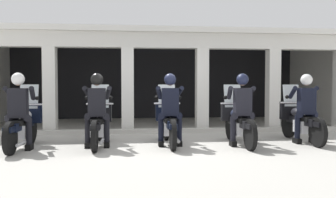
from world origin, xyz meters
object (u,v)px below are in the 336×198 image
Objects in this scene: motorcycle_center at (169,122)px; motorcycle_far_right at (300,120)px; motorcycle_right at (238,122)px; police_officer_far_right at (306,102)px; police_officer_far_left at (19,104)px; motorcycle_left at (99,123)px; motorcycle_far_left at (23,124)px; police_officer_left at (97,104)px; police_officer_center at (170,103)px; police_officer_right at (242,103)px.

motorcycle_center and motorcycle_far_right have the same top height.
police_officer_far_right is at bearing 9.48° from motorcycle_right.
motorcycle_right is 1.58m from motorcycle_far_right.
police_officer_far_left is at bearing -167.39° from police_officer_far_right.
motorcycle_left is 1.00× the size of motorcycle_far_right.
motorcycle_far_right is (6.25, 0.20, 0.00)m from motorcycle_far_left.
motorcycle_left is (1.56, 0.14, 0.00)m from motorcycle_far_left.
police_officer_left is at bearing -165.05° from motorcycle_far_right.
police_officer_left is at bearing 9.10° from motorcycle_far_left.
police_officer_far_right is at bearing 9.87° from motorcycle_center.
police_officer_far_right is (3.12, 0.04, 0.00)m from police_officer_center.
motorcycle_far_right is 1.29× the size of police_officer_far_right.
police_officer_center is at bearing -163.03° from motorcycle_right.
police_officer_center is (3.12, -0.13, 0.44)m from motorcycle_far_left.
police_officer_center is (3.12, 0.16, 0.00)m from police_officer_far_left.
police_officer_center is 1.63m from motorcycle_right.
police_officer_right is at bearing -151.94° from motorcycle_far_right.
motorcycle_right is at bearing 18.80° from police_officer_center.
motorcycle_center is 1.00× the size of motorcycle_right.
police_officer_left is 0.78× the size of motorcycle_center.
motorcycle_far_left is 1.00× the size of motorcycle_center.
motorcycle_far_right is (3.13, 0.33, -0.44)m from police_officer_center.
motorcycle_center is 3.12m from motorcycle_far_right.
police_officer_right is at bearing 10.79° from police_officer_left.
motorcycle_center is at bearing -168.43° from motorcycle_far_right.
motorcycle_left is 1.29× the size of police_officer_right.
police_officer_left is at bearing 19.47° from police_officer_far_left.
motorcycle_center is at bearing 104.03° from police_officer_center.
motorcycle_far_left is at bearing -171.75° from police_officer_left.
motorcycle_center is 1.29× the size of police_officer_right.
police_officer_right is (3.12, -0.43, 0.44)m from motorcycle_left.
motorcycle_center is at bearing 22.31° from police_officer_far_left.
police_officer_center is at bearing -173.39° from police_officer_right.
police_officer_far_right is (4.69, 0.06, 0.00)m from police_officer_left.
police_officer_left is 4.69m from police_officer_far_right.
motorcycle_center is at bearing -173.62° from police_officer_far_right.
police_officer_right reaches higher than motorcycle_left.
police_officer_far_left reaches higher than motorcycle_far_left.
motorcycle_far_left is at bearing -167.39° from motorcycle_far_right.
police_officer_far_left and police_officer_left have the same top height.
police_officer_center is at bearing 17.16° from police_officer_far_left.
motorcycle_center is 1.29× the size of police_officer_center.
police_officer_center is at bearing -168.43° from police_officer_far_right.
police_officer_far_right is (1.56, -0.08, 0.44)m from motorcycle_right.
motorcycle_left is at bearing -168.51° from motorcycle_far_right.
motorcycle_center is 1.00× the size of motorcycle_far_right.
motorcycle_center is at bearing -173.39° from motorcycle_right.
police_officer_left reaches higher than motorcycle_left.
motorcycle_far_right is at bearing 19.84° from motorcycle_right.
motorcycle_far_right is at bearing 15.06° from motorcycle_center.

